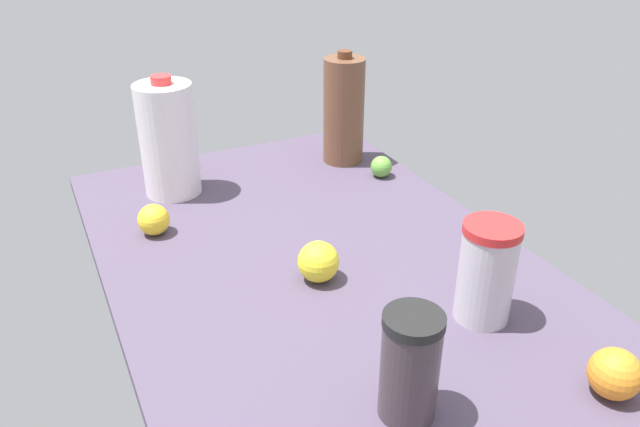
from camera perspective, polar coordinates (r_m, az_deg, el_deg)
countertop at (r=118.23cm, az=0.00°, el=-4.92°), size 120.00×76.00×3.00cm
tumbler_cup at (r=102.00cm, az=14.98°, el=-5.19°), size 9.19×9.19×17.08cm
shaker_bottle at (r=83.16cm, az=8.23°, el=-13.61°), size 7.95×7.95×15.96cm
milk_jug at (r=142.01cm, az=-13.71°, el=6.58°), size 12.49×12.49×26.98cm
chocolate_milk_jug at (r=155.26cm, az=2.19°, el=9.38°), size 10.04×10.04×27.79cm
lemon_beside_bowl at (r=110.13cm, az=-0.15°, el=-4.43°), size 7.44×7.44×7.44cm
orange_far_back at (r=96.58cm, az=25.34°, el=-13.10°), size 7.23×7.23×7.23cm
lemon_near_front at (r=156.96cm, az=-13.62°, el=4.99°), size 6.71×6.71×6.71cm
lime_by_jug at (r=150.27cm, az=5.63°, el=4.29°), size 5.12×5.12×5.12cm
lemon_loose at (r=128.94cm, az=-14.97°, el=-0.55°), size 6.33×6.33×6.33cm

